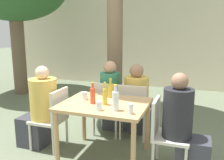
% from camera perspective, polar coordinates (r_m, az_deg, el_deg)
% --- Properties ---
extents(ground_plane, '(30.00, 30.00, 0.00)m').
position_cam_1_polar(ground_plane, '(3.60, -1.65, -17.13)').
color(ground_plane, '#667056').
extents(cafe_building_wall, '(10.00, 0.08, 2.80)m').
position_cam_1_polar(cafe_building_wall, '(7.45, 10.63, 9.05)').
color(cafe_building_wall, beige).
rests_on(cafe_building_wall, ground_plane).
extents(dining_table_front, '(1.12, 0.92, 0.77)m').
position_cam_1_polar(dining_table_front, '(3.32, -1.72, -6.91)').
color(dining_table_front, tan).
rests_on(dining_table_front, ground_plane).
extents(patio_chair_0, '(0.44, 0.44, 0.90)m').
position_cam_1_polar(patio_chair_0, '(3.72, -13.27, -7.91)').
color(patio_chair_0, beige).
rests_on(patio_chair_0, ground_plane).
extents(patio_chair_1, '(0.44, 0.44, 0.90)m').
position_cam_1_polar(patio_chair_1, '(3.21, 11.90, -11.15)').
color(patio_chair_1, beige).
rests_on(patio_chair_1, ground_plane).
extents(patio_chair_2, '(0.44, 0.44, 0.90)m').
position_cam_1_polar(patio_chair_2, '(4.07, -1.17, -5.88)').
color(patio_chair_2, beige).
rests_on(patio_chair_2, ground_plane).
extents(patio_chair_3, '(0.44, 0.44, 0.90)m').
position_cam_1_polar(patio_chair_3, '(3.94, 4.98, -6.51)').
color(patio_chair_3, beige).
rests_on(patio_chair_3, ground_plane).
extents(person_seated_0, '(0.60, 0.39, 1.22)m').
position_cam_1_polar(person_seated_0, '(3.83, -16.19, -6.71)').
color(person_seated_0, '#383842').
rests_on(person_seated_0, ground_plane).
extents(person_seated_1, '(0.58, 0.36, 1.23)m').
position_cam_1_polar(person_seated_1, '(3.17, 16.11, -10.64)').
color(person_seated_1, '#383842').
rests_on(person_seated_1, ground_plane).
extents(person_seated_2, '(0.32, 0.56, 1.22)m').
position_cam_1_polar(person_seated_2, '(4.26, -0.08, -4.48)').
color(person_seated_2, '#383842').
rests_on(person_seated_2, ground_plane).
extents(person_seated_3, '(0.39, 0.60, 1.19)m').
position_cam_1_polar(person_seated_3, '(4.14, 5.78, -5.09)').
color(person_seated_3, '#383842').
rests_on(person_seated_3, ground_plane).
extents(soda_bottle_0, '(0.07, 0.07, 0.29)m').
position_cam_1_polar(soda_bottle_0, '(3.25, -4.42, -3.49)').
color(soda_bottle_0, '#DB4C2D').
rests_on(soda_bottle_0, dining_table_front).
extents(water_bottle_1, '(0.08, 0.08, 0.32)m').
position_cam_1_polar(water_bottle_1, '(2.97, 0.80, -4.71)').
color(water_bottle_1, silver).
rests_on(water_bottle_1, dining_table_front).
extents(oil_cruet_2, '(0.08, 0.08, 0.27)m').
position_cam_1_polar(oil_cruet_2, '(3.53, -0.35, -2.29)').
color(oil_cruet_2, gold).
rests_on(oil_cruet_2, dining_table_front).
extents(oil_cruet_3, '(0.06, 0.06, 0.30)m').
position_cam_1_polar(oil_cruet_3, '(3.19, -1.63, -3.68)').
color(oil_cruet_3, gold).
rests_on(oil_cruet_3, dining_table_front).
extents(drinking_glass_0, '(0.08, 0.08, 0.11)m').
position_cam_1_polar(drinking_glass_0, '(3.00, -3.03, -5.91)').
color(drinking_glass_0, white).
rests_on(drinking_glass_0, dining_table_front).
extents(drinking_glass_1, '(0.08, 0.08, 0.11)m').
position_cam_1_polar(drinking_glass_1, '(3.45, -6.26, -3.62)').
color(drinking_glass_1, silver).
rests_on(drinking_glass_1, dining_table_front).
extents(drinking_glass_2, '(0.07, 0.07, 0.12)m').
position_cam_1_polar(drinking_glass_2, '(2.88, 4.26, -6.57)').
color(drinking_glass_2, white).
rests_on(drinking_glass_2, dining_table_front).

